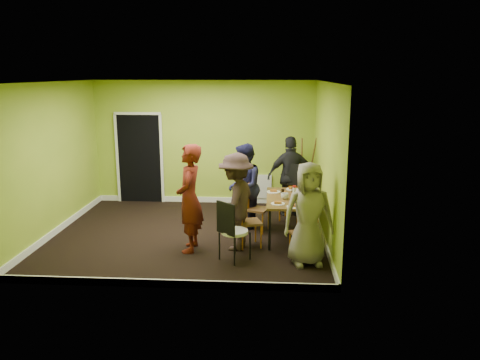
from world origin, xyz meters
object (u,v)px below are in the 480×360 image
Objects in this scene: orange_bottle at (285,193)px; person_left_far at (244,187)px; chair_front_end at (305,230)px; chair_left_near at (245,217)px; person_left_near at (236,202)px; dining_table at (291,200)px; chair_bentwood at (231,228)px; chair_back_end at (295,180)px; person_front_end at (308,214)px; thermos at (294,193)px; blue_bottle at (303,196)px; easel at (301,173)px; chair_left_far at (254,204)px; person_standing at (190,198)px; person_back_end at (291,176)px.

orange_bottle is 0.85m from person_left_far.
chair_front_end reaches higher than orange_bottle.
chair_left_near is 1.06m from person_left_far.
dining_table is at bearing 140.03° from person_left_near.
chair_bentwood is (-0.18, -0.65, 0.03)m from chair_left_near.
chair_back_end is 0.69× the size of person_front_end.
chair_front_end is 4.47× the size of thermos.
blue_bottle reaches higher than dining_table.
chair_left_near is 2.75m from easel.
person_front_end reaches higher than chair_left_near.
chair_left_far is 1.55m from chair_bentwood.
blue_bottle is 0.12× the size of person_standing.
thermos is (0.04, -0.02, 0.15)m from dining_table.
orange_bottle is 1.85m from person_standing.
chair_front_end is at bearing 49.63° from chair_bentwood.
chair_left_far is 0.67m from orange_bottle.
chair_bentwood is at bearing 58.37° from person_back_end.
thermos is at bearing 116.70° from blue_bottle.
chair_back_end is at bearing 135.07° from person_standing.
dining_table is 7.68× the size of thermos.
chair_left_far is 1.93m from easel.
chair_back_end is 2.14m from person_left_near.
person_back_end reaches higher than blue_bottle.
chair_front_end is at bearing 38.25° from person_left_far.
chair_left_near is at bearing 11.64° from chair_left_far.
easel is at bearing 77.01° from person_front_end.
person_back_end is (1.00, 2.02, 0.01)m from person_left_near.
dining_table is 1.72× the size of chair_front_end.
chair_left_near is at bearing 6.78° from person_left_far.
person_standing is (-1.91, 0.26, 0.42)m from chair_front_end.
person_front_end is (1.20, -0.03, 0.27)m from chair_bentwood.
orange_bottle is at bearing 73.14° from person_back_end.
person_left_far is at bearing 156.23° from orange_bottle.
chair_bentwood is 0.92m from person_standing.
person_left_far is at bearing 111.49° from person_front_end.
person_back_end reaches higher than chair_bentwood.
thermos is at bearing 73.29° from chair_front_end.
easel reaches higher than chair_bentwood.
person_standing reaches higher than person_back_end.
person_back_end is (0.04, 1.38, 0.15)m from dining_table.
person_standing is (-1.73, -0.77, 0.22)m from dining_table.
chair_left_far is 0.39m from person_left_far.
person_left_near is at bearing 136.98° from chair_front_end.
dining_table is at bearing 104.10° from chair_back_end.
person_left_far is 1.30m from person_back_end.
person_front_end reaches higher than chair_bentwood.
person_back_end is (-0.14, 2.41, 0.35)m from chair_front_end.
person_front_end is (1.02, -0.69, 0.29)m from chair_left_near.
chair_left_near is at bearing -165.50° from blue_bottle.
chair_front_end is 0.52× the size of person_back_end.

